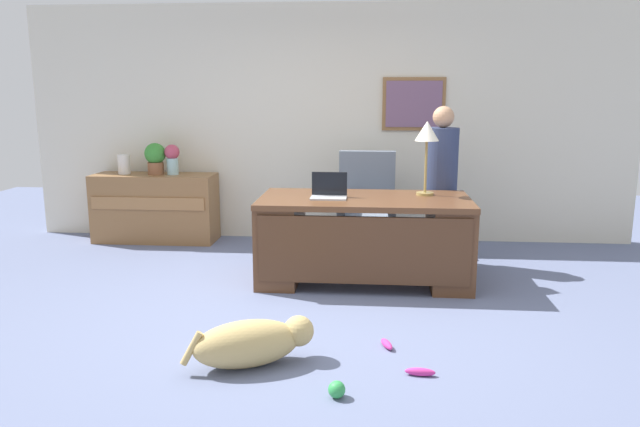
{
  "coord_description": "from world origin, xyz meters",
  "views": [
    {
      "loc": [
        0.51,
        -4.41,
        1.7
      ],
      "look_at": [
        0.11,
        0.3,
        0.75
      ],
      "focal_mm": 33.67,
      "sensor_mm": 36.0,
      "label": 1
    }
  ],
  "objects_px": {
    "laptop": "(329,192)",
    "dog_toy_plush": "(387,344)",
    "desk": "(364,236)",
    "person_standing": "(441,184)",
    "desk_lamp": "(427,136)",
    "potted_plant": "(155,157)",
    "dog_lying": "(252,342)",
    "dog_toy_ball": "(337,390)",
    "vase_empty": "(124,164)",
    "vase_with_flowers": "(172,158)",
    "armchair": "(366,209)",
    "credenza": "(156,208)",
    "dog_toy_bone": "(420,372)"
  },
  "relations": [
    {
      "from": "credenza",
      "to": "potted_plant",
      "type": "distance_m",
      "value": 0.59
    },
    {
      "from": "dog_lying",
      "to": "laptop",
      "type": "distance_m",
      "value": 1.96
    },
    {
      "from": "desk",
      "to": "potted_plant",
      "type": "distance_m",
      "value": 2.82
    },
    {
      "from": "dog_toy_ball",
      "to": "armchair",
      "type": "bearing_deg",
      "value": 87.63
    },
    {
      "from": "potted_plant",
      "to": "dog_toy_plush",
      "type": "bearing_deg",
      "value": -47.36
    },
    {
      "from": "vase_empty",
      "to": "dog_toy_bone",
      "type": "xyz_separation_m",
      "value": [
        3.16,
        -3.21,
        -0.87
      ]
    },
    {
      "from": "desk",
      "to": "person_standing",
      "type": "relative_size",
      "value": 1.2
    },
    {
      "from": "credenza",
      "to": "desk_lamp",
      "type": "xyz_separation_m",
      "value": [
        2.99,
        -1.13,
        0.93
      ]
    },
    {
      "from": "desk_lamp",
      "to": "potted_plant",
      "type": "bearing_deg",
      "value": 159.13
    },
    {
      "from": "person_standing",
      "to": "laptop",
      "type": "relative_size",
      "value": 4.93
    },
    {
      "from": "laptop",
      "to": "dog_toy_plush",
      "type": "bearing_deg",
      "value": -71.06
    },
    {
      "from": "dog_lying",
      "to": "dog_toy_plush",
      "type": "xyz_separation_m",
      "value": [
        0.86,
        0.34,
        -0.13
      ]
    },
    {
      "from": "armchair",
      "to": "vase_empty",
      "type": "bearing_deg",
      "value": 172.45
    },
    {
      "from": "dog_toy_plush",
      "to": "vase_with_flowers",
      "type": "bearing_deg",
      "value": 130.37
    },
    {
      "from": "desk",
      "to": "dog_toy_ball",
      "type": "distance_m",
      "value": 2.22
    },
    {
      "from": "desk",
      "to": "person_standing",
      "type": "height_order",
      "value": "person_standing"
    },
    {
      "from": "dog_lying",
      "to": "desk_lamp",
      "type": "xyz_separation_m",
      "value": [
        1.23,
        2.03,
        1.16
      ]
    },
    {
      "from": "laptop",
      "to": "potted_plant",
      "type": "relative_size",
      "value": 0.89
    },
    {
      "from": "laptop",
      "to": "vase_with_flowers",
      "type": "distance_m",
      "value": 2.33
    },
    {
      "from": "desk_lamp",
      "to": "dog_lying",
      "type": "bearing_deg",
      "value": -121.25
    },
    {
      "from": "dog_lying",
      "to": "desk_lamp",
      "type": "distance_m",
      "value": 2.64
    },
    {
      "from": "person_standing",
      "to": "potted_plant",
      "type": "xyz_separation_m",
      "value": [
        -3.16,
        0.67,
        0.17
      ]
    },
    {
      "from": "laptop",
      "to": "desk_lamp",
      "type": "height_order",
      "value": "desk_lamp"
    },
    {
      "from": "armchair",
      "to": "dog_lying",
      "type": "bearing_deg",
      "value": -103.86
    },
    {
      "from": "dog_toy_ball",
      "to": "vase_with_flowers",
      "type": "bearing_deg",
      "value": 120.7
    },
    {
      "from": "dog_lying",
      "to": "laptop",
      "type": "height_order",
      "value": "laptop"
    },
    {
      "from": "person_standing",
      "to": "desk_lamp",
      "type": "distance_m",
      "value": 0.71
    },
    {
      "from": "credenza",
      "to": "dog_toy_ball",
      "type": "xyz_separation_m",
      "value": [
        2.32,
        -3.53,
        -0.34
      ]
    },
    {
      "from": "desk_lamp",
      "to": "dog_toy_bone",
      "type": "relative_size",
      "value": 3.64
    },
    {
      "from": "vase_empty",
      "to": "dog_toy_plush",
      "type": "bearing_deg",
      "value": -43.49
    },
    {
      "from": "dog_toy_bone",
      "to": "dog_toy_plush",
      "type": "xyz_separation_m",
      "value": [
        -0.19,
        0.4,
        0.0
      ]
    },
    {
      "from": "armchair",
      "to": "desk_lamp",
      "type": "bearing_deg",
      "value": -54.46
    },
    {
      "from": "potted_plant",
      "to": "armchair",
      "type": "bearing_deg",
      "value": -8.71
    },
    {
      "from": "armchair",
      "to": "vase_with_flowers",
      "type": "xyz_separation_m",
      "value": [
        -2.22,
        0.37,
        0.49
      ]
    },
    {
      "from": "credenza",
      "to": "dog_toy_ball",
      "type": "distance_m",
      "value": 4.24
    },
    {
      "from": "armchair",
      "to": "laptop",
      "type": "bearing_deg",
      "value": -108.62
    },
    {
      "from": "dog_toy_ball",
      "to": "dog_toy_plush",
      "type": "xyz_separation_m",
      "value": [
        0.3,
        0.71,
        -0.02
      ]
    },
    {
      "from": "desk",
      "to": "credenza",
      "type": "relative_size",
      "value": 1.35
    },
    {
      "from": "desk_lamp",
      "to": "dog_toy_ball",
      "type": "bearing_deg",
      "value": -105.69
    },
    {
      "from": "desk",
      "to": "laptop",
      "type": "distance_m",
      "value": 0.52
    },
    {
      "from": "dog_lying",
      "to": "dog_toy_ball",
      "type": "xyz_separation_m",
      "value": [
        0.56,
        -0.37,
        -0.1
      ]
    },
    {
      "from": "armchair",
      "to": "dog_toy_ball",
      "type": "xyz_separation_m",
      "value": [
        -0.13,
        -3.16,
        -0.44
      ]
    },
    {
      "from": "person_standing",
      "to": "vase_empty",
      "type": "bearing_deg",
      "value": 169.26
    },
    {
      "from": "armchair",
      "to": "dog_toy_plush",
      "type": "bearing_deg",
      "value": -86.05
    },
    {
      "from": "dog_toy_ball",
      "to": "credenza",
      "type": "bearing_deg",
      "value": 123.36
    },
    {
      "from": "dog_toy_plush",
      "to": "dog_toy_bone",
      "type": "bearing_deg",
      "value": -63.97
    },
    {
      "from": "dog_lying",
      "to": "potted_plant",
      "type": "bearing_deg",
      "value": 118.8
    },
    {
      "from": "vase_with_flowers",
      "to": "dog_toy_ball",
      "type": "xyz_separation_m",
      "value": [
        2.09,
        -3.53,
        -0.93
      ]
    },
    {
      "from": "desk_lamp",
      "to": "potted_plant",
      "type": "height_order",
      "value": "desk_lamp"
    },
    {
      "from": "desk",
      "to": "vase_with_flowers",
      "type": "bearing_deg",
      "value": 148.69
    }
  ]
}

